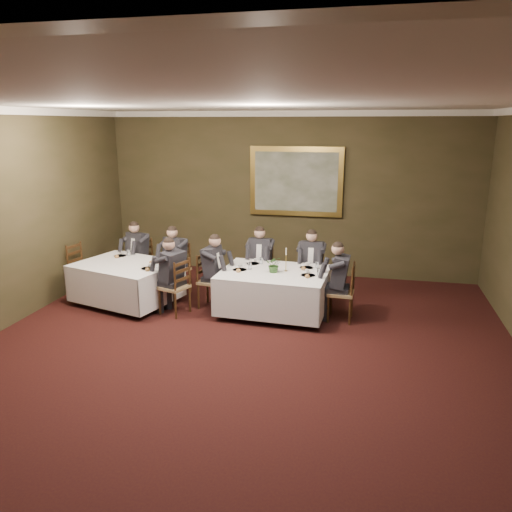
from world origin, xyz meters
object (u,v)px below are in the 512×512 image
at_px(table_second, 126,280).
at_px(diner_sec_backright, 176,268).
at_px(diner_main_backleft, 261,268).
at_px(diner_main_endright, 341,291).
at_px(diner_main_endleft, 212,280).
at_px(chair_sec_endright, 175,298).
at_px(diner_sec_backleft, 139,262).
at_px(diner_main_backright, 311,273).
at_px(chair_main_backright, 311,284).
at_px(chair_main_endleft, 211,292).
at_px(candlestick, 286,262).
at_px(chair_main_backleft, 261,279).
at_px(chair_main_endright, 341,304).
at_px(chair_sec_backright, 177,279).
at_px(table_main, 274,289).
at_px(centerpiece, 274,264).
at_px(chair_sec_backleft, 140,272).
at_px(diner_sec_endright, 174,285).
at_px(chair_sec_endleft, 84,280).

relative_size(table_second, diner_sec_backright, 1.53).
bearing_deg(diner_main_backleft, diner_main_endright, 149.20).
xyz_separation_m(diner_main_endleft, chair_sec_endright, (-0.53, -0.46, -0.23)).
bearing_deg(table_second, diner_sec_backleft, 102.22).
bearing_deg(chair_sec_endright, diner_main_backright, -40.36).
distance_m(chair_main_backright, diner_main_backright, 0.23).
bearing_deg(chair_main_backright, chair_main_endleft, 27.82).
height_order(table_second, candlestick, candlestick).
bearing_deg(table_second, chair_main_backleft, 24.92).
bearing_deg(diner_main_endleft, chair_main_endright, 94.12).
xyz_separation_m(diner_main_backright, chair_sec_endright, (-2.23, -1.31, -0.23)).
relative_size(chair_main_endright, chair_sec_endright, 1.00).
bearing_deg(chair_main_endleft, chair_sec_backright, -116.11).
xyz_separation_m(table_main, centerpiece, (0.01, -0.04, 0.47)).
bearing_deg(candlestick, diner_sec_backright, 166.03).
bearing_deg(centerpiece, chair_main_endleft, 174.88).
height_order(chair_sec_backleft, candlestick, candlestick).
bearing_deg(chair_main_endleft, diner_sec_endright, -41.83).
distance_m(diner_main_backleft, centerpiece, 1.18).
distance_m(table_second, chair_main_backleft, 2.55).
bearing_deg(diner_main_backright, diner_main_endleft, 27.71).
bearing_deg(chair_sec_endleft, chair_sec_backright, 114.58).
distance_m(table_second, diner_main_endleft, 1.61).
relative_size(chair_main_backright, chair_sec_endright, 1.00).
relative_size(table_main, chair_sec_backleft, 1.92).
xyz_separation_m(diner_sec_backleft, chair_sec_endleft, (-0.86, -0.69, -0.23)).
distance_m(diner_main_endright, chair_sec_backright, 3.30).
relative_size(diner_sec_backright, chair_sec_endright, 1.35).
bearing_deg(diner_sec_backleft, chair_main_backright, -160.78).
distance_m(diner_main_endleft, chair_sec_backright, 1.10).
relative_size(diner_main_backleft, diner_sec_endright, 1.00).
relative_size(chair_main_backright, chair_main_endright, 1.00).
relative_size(chair_sec_backleft, chair_sec_endleft, 1.00).
height_order(chair_main_endleft, chair_sec_endleft, same).
xyz_separation_m(table_second, chair_main_endleft, (1.59, 0.16, -0.17)).
bearing_deg(chair_sec_backleft, chair_main_backright, -160.96).
height_order(diner_main_endleft, chair_sec_backright, diner_main_endleft).
relative_size(diner_main_endright, chair_sec_backleft, 1.35).
bearing_deg(chair_sec_endleft, diner_main_endright, 97.55).
bearing_deg(diner_main_backleft, diner_sec_endright, 49.17).
distance_m(diner_main_backleft, diner_main_endleft, 1.15).
bearing_deg(candlestick, table_main, -159.66).
bearing_deg(diner_main_backright, chair_main_endleft, 27.51).
bearing_deg(diner_main_backleft, candlestick, 127.45).
relative_size(chair_main_endleft, chair_sec_endleft, 1.00).
distance_m(chair_main_backleft, diner_sec_backright, 1.67).
bearing_deg(chair_main_backright, chair_main_backleft, -1.83).
distance_m(diner_main_backright, chair_sec_backright, 2.63).
bearing_deg(chair_sec_backright, chair_main_backright, -156.12).
xyz_separation_m(chair_main_endleft, diner_main_endleft, (0.01, -0.00, 0.23)).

